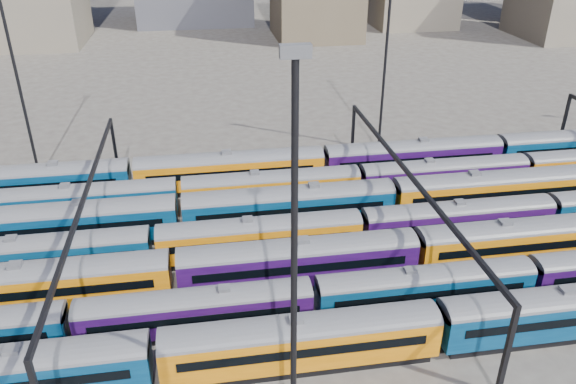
{
  "coord_description": "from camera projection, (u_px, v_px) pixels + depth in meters",
  "views": [
    {
      "loc": [
        -9.18,
        -45.87,
        31.06
      ],
      "look_at": [
        -0.58,
        7.36,
        3.0
      ],
      "focal_mm": 35.0,
      "sensor_mm": 36.0,
      "label": 1
    }
  ],
  "objects": [
    {
      "name": "rake_0",
      "position": [
        301.0,
        337.0,
        40.96
      ],
      "size": [
        104.78,
        3.07,
        5.17
      ],
      "color": "black",
      "rests_on": "ground"
    },
    {
      "name": "rake_6",
      "position": [
        230.0,
        167.0,
        66.69
      ],
      "size": [
        158.87,
        3.32,
        5.6
      ],
      "color": "black",
      "rests_on": "ground"
    },
    {
      "name": "mast_2",
      "position": [
        294.0,
        268.0,
        29.38
      ],
      "size": [
        1.4,
        0.5,
        25.6
      ],
      "color": "black",
      "rests_on": "ground"
    },
    {
      "name": "rake_3",
      "position": [
        458.0,
        217.0,
        56.83
      ],
      "size": [
        140.78,
        2.94,
        4.95
      ],
      "color": "black",
      "rests_on": "ground"
    },
    {
      "name": "rake_2",
      "position": [
        416.0,
        247.0,
        51.44
      ],
      "size": [
        130.99,
        3.19,
        5.39
      ],
      "color": "black",
      "rests_on": "ground"
    },
    {
      "name": "rake_1",
      "position": [
        196.0,
        307.0,
        44.39
      ],
      "size": [
        133.17,
        2.78,
        4.67
      ],
      "color": "black",
      "rests_on": "ground"
    },
    {
      "name": "ground",
      "position": [
        306.0,
        252.0,
        55.81
      ],
      "size": [
        500.0,
        500.0,
        0.0
      ],
      "primitive_type": "plane",
      "color": "#443E39",
      "rests_on": "ground"
    },
    {
      "name": "mast_3",
      "position": [
        386.0,
        49.0,
        72.5
      ],
      "size": [
        1.4,
        0.5,
        25.6
      ],
      "color": "black",
      "rests_on": "ground"
    },
    {
      "name": "gantry_2",
      "position": [
        408.0,
        184.0,
        54.09
      ],
      "size": [
        0.35,
        40.35,
        8.03
      ],
      "color": "black",
      "rests_on": "ground"
    },
    {
      "name": "rake_4",
      "position": [
        289.0,
        203.0,
        58.71
      ],
      "size": [
        158.22,
        3.3,
        5.58
      ],
      "color": "black",
      "rests_on": "ground"
    },
    {
      "name": "rake_5",
      "position": [
        272.0,
        185.0,
        63.06
      ],
      "size": [
        142.73,
        2.98,
        5.02
      ],
      "color": "black",
      "rests_on": "ground"
    },
    {
      "name": "mast_1",
      "position": [
        15.0,
        68.0,
        64.38
      ],
      "size": [
        1.4,
        0.5,
        25.6
      ],
      "color": "black",
      "rests_on": "ground"
    },
    {
      "name": "gantry_1",
      "position": [
        86.0,
        208.0,
        49.84
      ],
      "size": [
        0.35,
        40.35,
        8.03
      ],
      "color": "black",
      "rests_on": "ground"
    }
  ]
}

